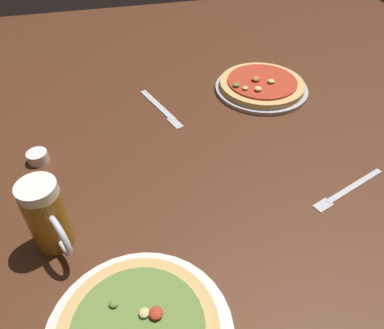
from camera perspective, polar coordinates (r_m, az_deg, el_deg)
ground_plane at (r=0.95m, az=0.00°, el=-1.56°), size 2.40×2.40×0.03m
pizza_plate_far at (r=1.26m, az=10.50°, el=11.67°), size 0.30×0.30×0.05m
beer_mug_amber at (r=0.78m, az=-21.05°, el=-7.47°), size 0.09×0.13×0.16m
ramekin_sauce at (r=1.04m, az=-22.37°, el=1.07°), size 0.05×0.05×0.03m
fork_left at (r=0.96m, az=22.60°, el=-3.50°), size 0.22×0.10×0.01m
knife_right at (r=1.16m, az=-4.67°, el=8.54°), size 0.10×0.23×0.01m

